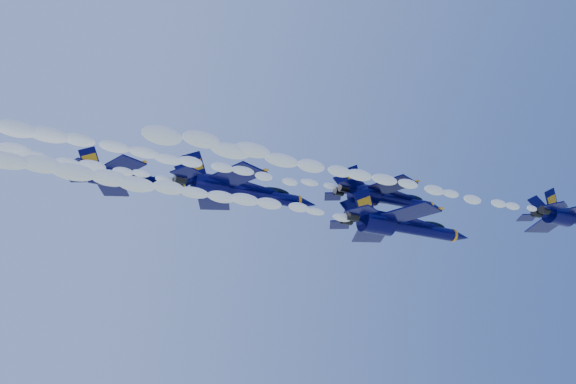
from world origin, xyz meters
name	(u,v)px	position (x,y,z in m)	size (l,w,h in m)	color
jet_lead	(576,219)	(22.00, -10.91, 151.64)	(15.18, 12.45, 5.64)	#04033A
smoke_trail_jet_lead	(371,177)	(-7.90, -10.91, 151.25)	(46.84, 1.69, 1.52)	white
jet_second	(402,226)	(3.01, -1.10, 150.93)	(18.78, 15.40, 6.98)	#04033A
smoke_trail_jet_second	(147,184)	(-28.43, -1.10, 150.51)	(46.84, 2.09, 1.88)	white
jet_third	(386,198)	(2.11, 0.58, 155.18)	(16.54, 13.57, 6.15)	#04033A
smoke_trail_jet_third	(148,153)	(-28.38, 0.58, 154.78)	(46.84, 1.84, 1.66)	white
jet_fourth	(239,191)	(-14.66, 9.33, 156.45)	(20.11, 16.50, 7.47)	#04033A
jet_fifth	(130,179)	(-27.50, 16.42, 158.46)	(17.07, 14.00, 6.34)	#04033A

